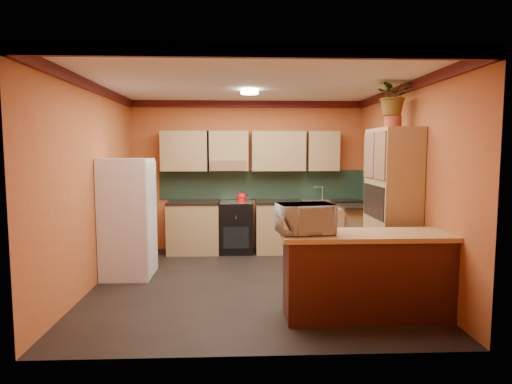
{
  "coord_description": "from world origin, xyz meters",
  "views": [
    {
      "loc": [
        -0.17,
        -5.72,
        1.81
      ],
      "look_at": [
        0.09,
        0.45,
        1.21
      ],
      "focal_mm": 30.0,
      "sensor_mm": 36.0,
      "label": 1
    }
  ],
  "objects_px": {
    "fridge": "(128,218)",
    "microwave": "(305,219)",
    "stove": "(236,227)",
    "base_cabinets_back": "(271,227)",
    "breakfast_bar": "(368,277)",
    "pantry": "(392,208)"
  },
  "relations": [
    {
      "from": "base_cabinets_back",
      "to": "microwave",
      "type": "height_order",
      "value": "microwave"
    },
    {
      "from": "pantry",
      "to": "microwave",
      "type": "height_order",
      "value": "pantry"
    },
    {
      "from": "stove",
      "to": "breakfast_bar",
      "type": "xyz_separation_m",
      "value": [
        1.44,
        -3.04,
        -0.02
      ]
    },
    {
      "from": "fridge",
      "to": "microwave",
      "type": "distance_m",
      "value": 2.82
    },
    {
      "from": "base_cabinets_back",
      "to": "pantry",
      "type": "xyz_separation_m",
      "value": [
        1.43,
        -2.01,
        0.61
      ]
    },
    {
      "from": "pantry",
      "to": "breakfast_bar",
      "type": "distance_m",
      "value": 1.34
    },
    {
      "from": "fridge",
      "to": "microwave",
      "type": "relative_size",
      "value": 2.96
    },
    {
      "from": "fridge",
      "to": "stove",
      "type": "bearing_deg",
      "value": 42.52
    },
    {
      "from": "base_cabinets_back",
      "to": "breakfast_bar",
      "type": "bearing_deg",
      "value": -74.93
    },
    {
      "from": "base_cabinets_back",
      "to": "microwave",
      "type": "xyz_separation_m",
      "value": [
        0.12,
        -3.04,
        0.65
      ]
    },
    {
      "from": "microwave",
      "to": "breakfast_bar",
      "type": "bearing_deg",
      "value": -9.51
    },
    {
      "from": "base_cabinets_back",
      "to": "fridge",
      "type": "xyz_separation_m",
      "value": [
        -2.17,
        -1.41,
        0.41
      ]
    },
    {
      "from": "pantry",
      "to": "base_cabinets_back",
      "type": "bearing_deg",
      "value": 125.45
    },
    {
      "from": "stove",
      "to": "microwave",
      "type": "height_order",
      "value": "microwave"
    },
    {
      "from": "microwave",
      "to": "pantry",
      "type": "bearing_deg",
      "value": 28.63
    },
    {
      "from": "base_cabinets_back",
      "to": "breakfast_bar",
      "type": "relative_size",
      "value": 2.03
    },
    {
      "from": "stove",
      "to": "microwave",
      "type": "distance_m",
      "value": 3.2
    },
    {
      "from": "base_cabinets_back",
      "to": "stove",
      "type": "relative_size",
      "value": 4.01
    },
    {
      "from": "base_cabinets_back",
      "to": "microwave",
      "type": "relative_size",
      "value": 6.36
    },
    {
      "from": "stove",
      "to": "base_cabinets_back",
      "type": "bearing_deg",
      "value": 0.0
    },
    {
      "from": "fridge",
      "to": "pantry",
      "type": "bearing_deg",
      "value": -9.48
    },
    {
      "from": "fridge",
      "to": "microwave",
      "type": "bearing_deg",
      "value": -35.43
    }
  ]
}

